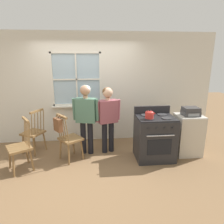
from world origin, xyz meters
name	(u,v)px	position (x,y,z in m)	size (l,w,h in m)	color
ground_plane	(87,166)	(0.00, 0.00, 0.00)	(16.00, 16.00, 0.00)	brown
wall_back	(87,89)	(0.02, 1.40, 1.33)	(6.40, 0.16, 2.70)	silver
chair_by_window	(70,139)	(-0.35, 0.34, 0.46)	(0.57, 0.58, 1.01)	olive
chair_near_wall	(20,147)	(-1.24, 0.03, 0.46)	(0.56, 0.57, 1.01)	olive
chair_center_cluster	(34,133)	(-1.19, 0.78, 0.46)	(0.55, 0.56, 1.01)	olive
person_elderly_left	(86,113)	(-0.01, 0.59, 0.95)	(0.58, 0.30, 1.55)	black
person_teen_center	(108,113)	(0.47, 0.62, 0.92)	(0.58, 0.33, 1.49)	black
stove	(155,137)	(1.43, 0.23, 0.47)	(0.79, 0.68, 1.08)	#232326
kettle	(149,114)	(1.25, 0.10, 1.02)	(0.21, 0.17, 0.25)	red
potted_plant	(86,102)	(-0.02, 1.31, 1.02)	(0.11, 0.11, 0.27)	#935B3D
handbag	(58,125)	(-0.54, 0.20, 0.83)	(0.25, 0.25, 0.31)	brown
side_counter	(188,135)	(2.22, 0.36, 0.45)	(0.55, 0.50, 0.90)	beige
stereo	(191,111)	(2.22, 0.34, 0.99)	(0.34, 0.29, 0.18)	#38383A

